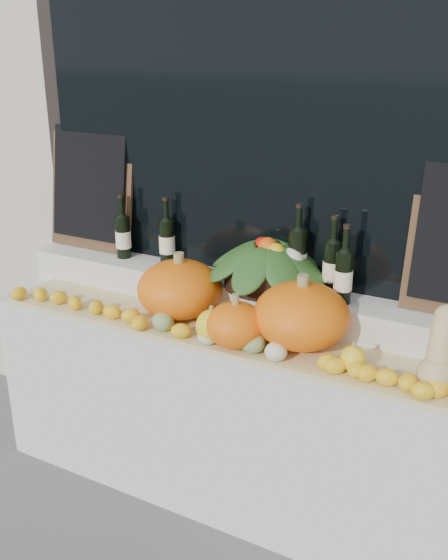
# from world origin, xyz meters

# --- Properties ---
(display_sill) EXTENTS (2.30, 0.55, 0.88)m
(display_sill) POSITION_xyz_m (0.00, 1.52, 0.44)
(display_sill) COLOR silver
(display_sill) RESTS_ON ground
(rear_tier) EXTENTS (2.30, 0.25, 0.16)m
(rear_tier) POSITION_xyz_m (0.00, 1.68, 0.96)
(rear_tier) COLOR silver
(rear_tier) RESTS_ON display_sill
(straw_bedding) EXTENTS (2.10, 0.32, 0.02)m
(straw_bedding) POSITION_xyz_m (0.00, 1.40, 0.89)
(straw_bedding) COLOR tan
(straw_bedding) RESTS_ON display_sill
(pumpkin_left) EXTENTS (0.44, 0.44, 0.25)m
(pumpkin_left) POSITION_xyz_m (-0.23, 1.46, 1.03)
(pumpkin_left) COLOR orange
(pumpkin_left) RESTS_ON straw_bedding
(pumpkin_right) EXTENTS (0.43, 0.43, 0.26)m
(pumpkin_right) POSITION_xyz_m (0.35, 1.44, 1.04)
(pumpkin_right) COLOR orange
(pumpkin_right) RESTS_ON straw_bedding
(pumpkin_center) EXTENTS (0.28, 0.28, 0.18)m
(pumpkin_center) POSITION_xyz_m (0.12, 1.32, 1.00)
(pumpkin_center) COLOR orange
(pumpkin_center) RESTS_ON straw_bedding
(butternut_squash) EXTENTS (0.13, 0.20, 0.28)m
(butternut_squash) POSITION_xyz_m (0.89, 1.39, 1.03)
(butternut_squash) COLOR tan
(butternut_squash) RESTS_ON straw_bedding
(decorative_gourds) EXTENTS (0.90, 0.16, 0.16)m
(decorative_gourds) POSITION_xyz_m (0.14, 1.30, 0.96)
(decorative_gourds) COLOR #31641E
(decorative_gourds) RESTS_ON straw_bedding
(lemon_heap) EXTENTS (2.20, 0.16, 0.06)m
(lemon_heap) POSITION_xyz_m (0.00, 1.29, 0.94)
(lemon_heap) COLOR yellow
(lemon_heap) RESTS_ON straw_bedding
(produce_bowl) EXTENTS (0.57, 0.57, 0.23)m
(produce_bowl) POSITION_xyz_m (0.10, 1.66, 1.15)
(produce_bowl) COLOR black
(produce_bowl) RESTS_ON rear_tier
(wine_bottle_far_left) EXTENTS (0.08, 0.08, 0.32)m
(wine_bottle_far_left) POSITION_xyz_m (-0.69, 1.68, 1.15)
(wine_bottle_far_left) COLOR black
(wine_bottle_far_left) RESTS_ON rear_tier
(wine_bottle_near_left) EXTENTS (0.08, 0.08, 0.33)m
(wine_bottle_near_left) POSITION_xyz_m (-0.45, 1.70, 1.15)
(wine_bottle_near_left) COLOR black
(wine_bottle_near_left) RESTS_ON rear_tier
(wine_bottle_tall) EXTENTS (0.08, 0.08, 0.38)m
(wine_bottle_tall) POSITION_xyz_m (0.23, 1.69, 1.18)
(wine_bottle_tall) COLOR black
(wine_bottle_tall) RESTS_ON rear_tier
(wine_bottle_near_right) EXTENTS (0.08, 0.08, 0.35)m
(wine_bottle_near_right) POSITION_xyz_m (0.38, 1.70, 1.16)
(wine_bottle_near_right) COLOR black
(wine_bottle_near_right) RESTS_ON rear_tier
(wine_bottle_far_right) EXTENTS (0.08, 0.08, 0.33)m
(wine_bottle_far_right) POSITION_xyz_m (0.45, 1.64, 1.15)
(wine_bottle_far_right) COLOR black
(wine_bottle_far_right) RESTS_ON rear_tier
(chalkboard_left) EXTENTS (0.50, 0.12, 0.62)m
(chalkboard_left) POSITION_xyz_m (-0.92, 1.74, 1.36)
(chalkboard_left) COLOR #4C331E
(chalkboard_left) RESTS_ON rear_tier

